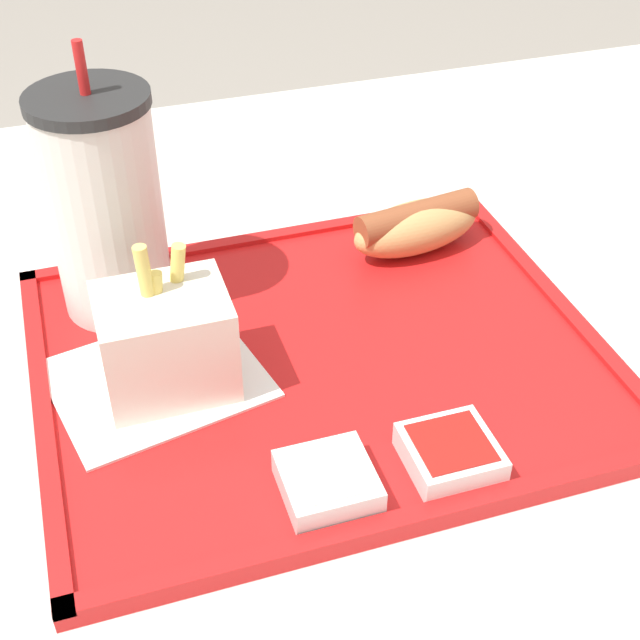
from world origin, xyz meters
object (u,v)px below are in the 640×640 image
(hot_dog_far, at_px, (416,225))
(sauce_cup_ketchup, at_px, (450,452))
(soda_cup, at_px, (105,205))
(fries_carton, at_px, (166,341))
(sauce_cup_mayo, at_px, (328,481))

(hot_dog_far, bearing_deg, sauce_cup_ketchup, -107.51)
(soda_cup, height_order, sauce_cup_ketchup, soda_cup)
(sauce_cup_ketchup, bearing_deg, soda_cup, 126.38)
(fries_carton, relative_size, sauce_cup_ketchup, 2.01)
(fries_carton, distance_m, sauce_cup_mayo, 0.14)
(fries_carton, xyz_separation_m, sauce_cup_mayo, (0.07, -0.12, -0.03))
(soda_cup, bearing_deg, sauce_cup_ketchup, -53.62)
(fries_carton, height_order, sauce_cup_ketchup, fries_carton)
(soda_cup, relative_size, fries_carton, 1.87)
(sauce_cup_mayo, bearing_deg, sauce_cup_ketchup, -0.66)
(soda_cup, height_order, fries_carton, soda_cup)
(hot_dog_far, height_order, fries_carton, fries_carton)
(fries_carton, height_order, sauce_cup_mayo, fries_carton)
(sauce_cup_mayo, bearing_deg, hot_dog_far, 56.48)
(fries_carton, distance_m, sauce_cup_ketchup, 0.19)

